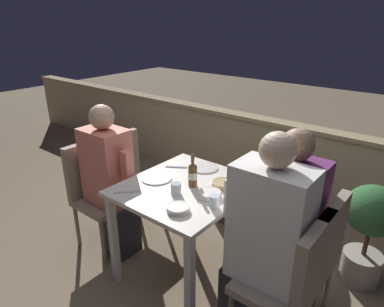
{
  "coord_description": "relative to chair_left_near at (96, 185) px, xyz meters",
  "views": [
    {
      "loc": [
        1.36,
        -1.63,
        1.86
      ],
      "look_at": [
        0.0,
        0.07,
        0.97
      ],
      "focal_mm": 32.0,
      "sensor_mm": 36.0,
      "label": 1
    }
  ],
  "objects": [
    {
      "name": "person_white_polo",
      "position": [
        1.55,
        0.0,
        0.14
      ],
      "size": [
        0.5,
        0.26,
        1.33
      ],
      "color": "#282833",
      "rests_on": "ground_plane"
    },
    {
      "name": "fork_1",
      "position": [
        0.61,
        0.32,
        0.23
      ],
      "size": [
        0.15,
        0.11,
        0.01
      ],
      "color": "silver",
      "rests_on": "dining_table"
    },
    {
      "name": "bowl_0",
      "position": [
        1.09,
        0.11,
        0.25
      ],
      "size": [
        0.15,
        0.15,
        0.04
      ],
      "color": "silver",
      "rests_on": "dining_table"
    },
    {
      "name": "plate_0",
      "position": [
        0.79,
        0.44,
        0.23
      ],
      "size": [
        0.22,
        0.22,
        0.01
      ],
      "color": "silver",
      "rests_on": "dining_table"
    },
    {
      "name": "chair_right_far",
      "position": [
        1.74,
        0.27,
        0.0
      ],
      "size": [
        0.43,
        0.42,
        0.9
      ],
      "color": "gray",
      "rests_on": "ground_plane"
    },
    {
      "name": "person_purple_stripe",
      "position": [
        1.54,
        0.27,
        0.12
      ],
      "size": [
        0.47,
        0.26,
        1.28
      ],
      "color": "#282833",
      "rests_on": "ground_plane"
    },
    {
      "name": "fork_0",
      "position": [
        0.63,
        -0.19,
        0.23
      ],
      "size": [
        0.13,
        0.14,
        0.01
      ],
      "color": "silver",
      "rests_on": "dining_table"
    },
    {
      "name": "bowl_1",
      "position": [
        1.08,
        0.29,
        0.25
      ],
      "size": [
        0.16,
        0.16,
        0.04
      ],
      "color": "tan",
      "rests_on": "dining_table"
    },
    {
      "name": "plate_1",
      "position": [
        0.64,
        0.08,
        0.23
      ],
      "size": [
        0.22,
        0.22,
        0.01
      ],
      "color": "white",
      "rests_on": "dining_table"
    },
    {
      "name": "planter_hedge",
      "position": [
        0.98,
        1.03,
        -0.2
      ],
      "size": [
        0.76,
        0.47,
        0.59
      ],
      "color": "brown",
      "rests_on": "ground_plane"
    },
    {
      "name": "chair_left_far",
      "position": [
        0.05,
        0.29,
        0.0
      ],
      "size": [
        0.43,
        0.42,
        0.9
      ],
      "color": "gray",
      "rests_on": "ground_plane"
    },
    {
      "name": "potted_plant",
      "position": [
        1.94,
        0.88,
        -0.05
      ],
      "size": [
        0.39,
        0.39,
        0.78
      ],
      "color": "#B2A899",
      "rests_on": "ground_plane"
    },
    {
      "name": "person_coral_top",
      "position": [
        0.2,
        0.0,
        0.1
      ],
      "size": [
        0.47,
        0.26,
        1.25
      ],
      "color": "#282833",
      "rests_on": "ground_plane"
    },
    {
      "name": "parapet_wall",
      "position": [
        0.87,
        1.67,
        -0.1
      ],
      "size": [
        9.0,
        0.18,
        0.85
      ],
      "color": "tan",
      "rests_on": "ground_plane"
    },
    {
      "name": "glass_cup_0",
      "position": [
        0.9,
        -0.0,
        0.27
      ],
      "size": [
        0.07,
        0.07,
        0.08
      ],
      "color": "silver",
      "rests_on": "dining_table"
    },
    {
      "name": "chair_right_near",
      "position": [
        1.74,
        0.0,
        0.0
      ],
      "size": [
        0.43,
        0.42,
        0.9
      ],
      "color": "gray",
      "rests_on": "ground_plane"
    },
    {
      "name": "chair_left_near",
      "position": [
        0.0,
        0.0,
        0.0
      ],
      "size": [
        0.43,
        0.42,
        0.9
      ],
      "color": "gray",
      "rests_on": "ground_plane"
    },
    {
      "name": "bowl_2",
      "position": [
        1.05,
        -0.15,
        0.25
      ],
      "size": [
        0.14,
        0.14,
        0.03
      ],
      "color": "silver",
      "rests_on": "dining_table"
    },
    {
      "name": "beer_bottle",
      "position": [
        0.91,
        0.16,
        0.32
      ],
      "size": [
        0.06,
        0.06,
        0.24
      ],
      "color": "brown",
      "rests_on": "dining_table"
    },
    {
      "name": "glass_cup_1",
      "position": [
        1.19,
        0.02,
        0.27
      ],
      "size": [
        0.06,
        0.06,
        0.08
      ],
      "color": "silver",
      "rests_on": "dining_table"
    },
    {
      "name": "ground_plane",
      "position": [
        0.87,
        0.13,
        -0.53
      ],
      "size": [
        16.0,
        16.0,
        0.0
      ],
      "primitive_type": "plane",
      "color": "#847056"
    },
    {
      "name": "dining_table",
      "position": [
        0.87,
        0.13,
        0.12
      ],
      "size": [
        0.8,
        0.89,
        0.75
      ],
      "color": "silver",
      "rests_on": "ground_plane"
    },
    {
      "name": "glass_cup_2",
      "position": [
        1.06,
        0.48,
        0.26
      ],
      "size": [
        0.07,
        0.07,
        0.08
      ],
      "color": "silver",
      "rests_on": "dining_table"
    }
  ]
}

